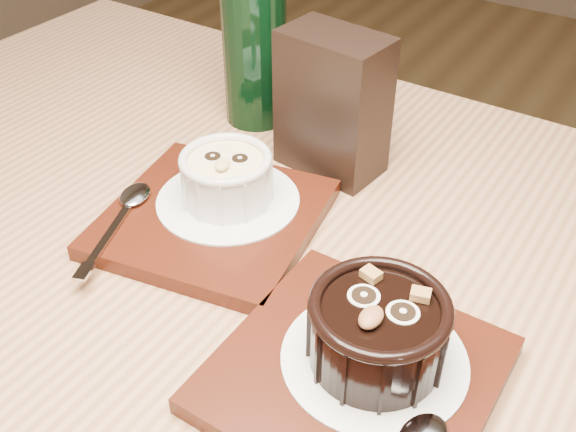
% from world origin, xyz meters
% --- Properties ---
extents(table, '(1.21, 0.82, 0.75)m').
position_xyz_m(table, '(-0.02, -0.29, 0.66)').
color(table, '#986542').
rests_on(table, ground).
extents(tray_left, '(0.21, 0.21, 0.01)m').
position_xyz_m(tray_left, '(-0.12, -0.24, 0.76)').
color(tray_left, '#43170B').
rests_on(tray_left, table).
extents(doily_left, '(0.13, 0.13, 0.00)m').
position_xyz_m(doily_left, '(-0.12, -0.22, 0.77)').
color(doily_left, white).
rests_on(doily_left, tray_left).
extents(ramekin_white, '(0.08, 0.08, 0.05)m').
position_xyz_m(ramekin_white, '(-0.12, -0.22, 0.79)').
color(ramekin_white, silver).
rests_on(ramekin_white, doily_left).
extents(spoon_left, '(0.07, 0.13, 0.01)m').
position_xyz_m(spoon_left, '(-0.18, -0.30, 0.77)').
color(spoon_left, '#B9BBC2').
rests_on(spoon_left, tray_left).
extents(tray_right, '(0.18, 0.18, 0.01)m').
position_xyz_m(tray_right, '(0.07, -0.33, 0.76)').
color(tray_right, '#43170B').
rests_on(tray_right, table).
extents(doily_right, '(0.13, 0.13, 0.00)m').
position_xyz_m(doily_right, '(0.08, -0.32, 0.77)').
color(doily_right, white).
rests_on(doily_right, tray_right).
extents(ramekin_dark, '(0.10, 0.10, 0.06)m').
position_xyz_m(ramekin_dark, '(0.08, -0.32, 0.80)').
color(ramekin_dark, black).
rests_on(ramekin_dark, doily_right).
extents(condiment_stand, '(0.11, 0.07, 0.14)m').
position_xyz_m(condiment_stand, '(-0.08, -0.10, 0.82)').
color(condiment_stand, black).
rests_on(condiment_stand, table).
extents(green_bottle, '(0.07, 0.07, 0.25)m').
position_xyz_m(green_bottle, '(-0.20, -0.06, 0.85)').
color(green_bottle, black).
rests_on(green_bottle, table).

